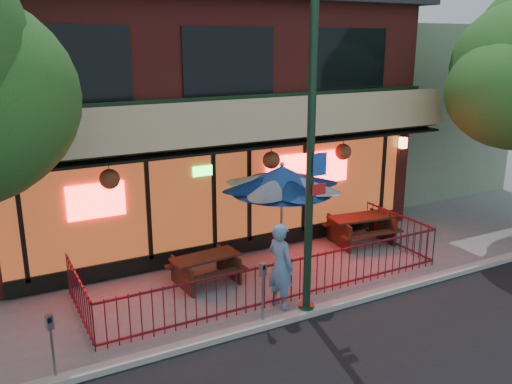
{
  "coord_description": "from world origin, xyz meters",
  "views": [
    {
      "loc": [
        -5.74,
        -8.89,
        5.5
      ],
      "look_at": [
        0.1,
        2.0,
        2.02
      ],
      "focal_mm": 38.0,
      "sensor_mm": 36.0,
      "label": 1
    }
  ],
  "objects_px": {
    "parking_meter_far": "(51,337)",
    "picnic_table_left": "(206,265)",
    "street_light": "(310,166)",
    "picnic_table_right": "(361,225)",
    "patio_umbrella": "(282,179)",
    "pedestrian": "(281,266)",
    "parking_meter_near": "(263,284)"
  },
  "relations": [
    {
      "from": "patio_umbrella",
      "to": "pedestrian",
      "type": "relative_size",
      "value": 1.48
    },
    {
      "from": "street_light",
      "to": "pedestrian",
      "type": "xyz_separation_m",
      "value": [
        -0.34,
        0.5,
        -2.21
      ]
    },
    {
      "from": "picnic_table_left",
      "to": "patio_umbrella",
      "type": "bearing_deg",
      "value": -8.88
    },
    {
      "from": "picnic_table_right",
      "to": "parking_meter_far",
      "type": "distance_m",
      "value": 9.0
    },
    {
      "from": "picnic_table_left",
      "to": "parking_meter_near",
      "type": "relative_size",
      "value": 1.25
    },
    {
      "from": "patio_umbrella",
      "to": "pedestrian",
      "type": "distance_m",
      "value": 2.3
    },
    {
      "from": "pedestrian",
      "to": "parking_meter_near",
      "type": "relative_size",
      "value": 1.4
    },
    {
      "from": "parking_meter_near",
      "to": "parking_meter_far",
      "type": "height_order",
      "value": "parking_meter_near"
    },
    {
      "from": "picnic_table_right",
      "to": "picnic_table_left",
      "type": "bearing_deg",
      "value": -175.69
    },
    {
      "from": "patio_umbrella",
      "to": "parking_meter_near",
      "type": "distance_m",
      "value": 3.0
    },
    {
      "from": "street_light",
      "to": "parking_meter_near",
      "type": "xyz_separation_m",
      "value": [
        -1.04,
        0.0,
        -2.25
      ]
    },
    {
      "from": "patio_umbrella",
      "to": "parking_meter_near",
      "type": "relative_size",
      "value": 2.07
    },
    {
      "from": "picnic_table_left",
      "to": "patio_umbrella",
      "type": "distance_m",
      "value": 2.68
    },
    {
      "from": "parking_meter_far",
      "to": "street_light",
      "type": "bearing_deg",
      "value": -0.03
    },
    {
      "from": "picnic_table_left",
      "to": "pedestrian",
      "type": "distance_m",
      "value": 2.12
    },
    {
      "from": "street_light",
      "to": "picnic_table_left",
      "type": "distance_m",
      "value": 3.8
    },
    {
      "from": "patio_umbrella",
      "to": "pedestrian",
      "type": "height_order",
      "value": "patio_umbrella"
    },
    {
      "from": "street_light",
      "to": "patio_umbrella",
      "type": "height_order",
      "value": "street_light"
    },
    {
      "from": "parking_meter_far",
      "to": "picnic_table_left",
      "type": "bearing_deg",
      "value": 32.21
    },
    {
      "from": "picnic_table_left",
      "to": "parking_meter_far",
      "type": "distance_m",
      "value": 4.41
    },
    {
      "from": "street_light",
      "to": "picnic_table_right",
      "type": "relative_size",
      "value": 3.53
    },
    {
      "from": "picnic_table_left",
      "to": "parking_meter_far",
      "type": "relative_size",
      "value": 1.36
    },
    {
      "from": "parking_meter_near",
      "to": "parking_meter_far",
      "type": "distance_m",
      "value": 3.94
    },
    {
      "from": "street_light",
      "to": "parking_meter_far",
      "type": "relative_size",
      "value": 5.72
    },
    {
      "from": "picnic_table_right",
      "to": "patio_umbrella",
      "type": "distance_m",
      "value": 3.58
    },
    {
      "from": "picnic_table_right",
      "to": "pedestrian",
      "type": "distance_m",
      "value": 4.54
    },
    {
      "from": "street_light",
      "to": "parking_meter_far",
      "type": "xyz_separation_m",
      "value": [
        -4.98,
        0.0,
        -2.32
      ]
    },
    {
      "from": "picnic_table_left",
      "to": "picnic_table_right",
      "type": "relative_size",
      "value": 0.84
    },
    {
      "from": "picnic_table_right",
      "to": "parking_meter_near",
      "type": "bearing_deg",
      "value": -149.71
    },
    {
      "from": "street_light",
      "to": "patio_umbrella",
      "type": "bearing_deg",
      "value": 73.78
    },
    {
      "from": "street_light",
      "to": "picnic_table_left",
      "type": "height_order",
      "value": "street_light"
    },
    {
      "from": "parking_meter_far",
      "to": "picnic_table_right",
      "type": "bearing_deg",
      "value": 17.52
    }
  ]
}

